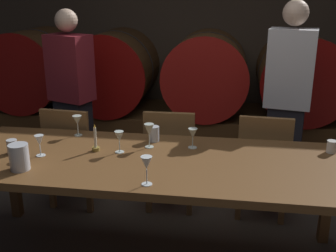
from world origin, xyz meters
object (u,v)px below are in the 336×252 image
wine_glass_center_left (119,137)px  cup_center (154,134)px  wine_barrel_center (207,73)px  wine_glass_far_right (193,134)px  wine_barrel_far_left (35,68)px  pitcher (19,157)px  chair_center (170,154)px  cup_right (332,147)px  wine_barrel_left (115,70)px  dining_table (151,168)px  wine_glass_right (147,164)px  wine_barrel_right (300,76)px  wine_glass_left (77,121)px  guest_right (287,101)px  chair_left (73,152)px  wine_glass_center_right (149,131)px  chair_right (263,161)px  guest_left (72,98)px  wine_glass_far_left (39,141)px  cup_left (12,147)px  candle_center (96,144)px

wine_glass_center_left → cup_center: wine_glass_center_left is taller
wine_barrel_center → wine_glass_far_right: (0.02, -1.86, -0.05)m
wine_barrel_far_left → wine_barrel_center: (2.00, 0.00, 0.00)m
pitcher → wine_glass_far_right: size_ratio=1.15×
chair_center → cup_right: bearing=157.7°
wine_barrel_left → dining_table: wine_barrel_left is taller
pitcher → wine_glass_right: wine_glass_right is taller
wine_barrel_right → wine_glass_left: bearing=-136.4°
guest_right → pitcher: bearing=50.9°
chair_left → wine_glass_center_right: wine_glass_center_right is taller
wine_barrel_far_left → wine_glass_left: bearing=-56.3°
chair_left → chair_center: (0.81, 0.07, 0.00)m
wine_barrel_center → wine_glass_left: (-0.84, -1.74, -0.04)m
chair_right → guest_left: guest_left is taller
chair_right → wine_glass_far_left: wine_glass_far_left is taller
wine_glass_left → wine_barrel_left: bearing=96.5°
wine_barrel_far_left → wine_barrel_center: bearing=0.0°
wine_glass_left → wine_glass_center_left: 0.48m
wine_barrel_center → wine_barrel_right: (0.98, 0.00, 0.00)m
wine_glass_center_left → cup_left: (-0.69, -0.12, -0.06)m
wine_glass_right → cup_left: (-0.96, 0.31, -0.08)m
guest_right → wine_barrel_far_left: bearing=-7.7°
guest_left → wine_glass_far_left: 1.20m
candle_center → wine_glass_center_left: candle_center is taller
wine_barrel_far_left → wine_barrel_right: size_ratio=1.00×
wine_glass_center_left → wine_glass_right: 0.52m
wine_barrel_left → wine_glass_far_right: bearing=-60.4°
wine_glass_left → wine_glass_far_right: bearing=-8.1°
chair_right → guest_right: size_ratio=0.52×
wine_barrel_left → wine_glass_right: wine_barrel_left is taller
candle_center → wine_glass_left: bearing=129.5°
wine_barrel_center → wine_glass_far_right: size_ratio=6.88×
chair_right → pitcher: pitcher is taller
chair_right → cup_right: size_ratio=10.69×
wine_barrel_far_left → wine_glass_center_right: (1.72, -1.89, -0.03)m
wine_glass_far_right → wine_glass_far_left: bearing=-163.5°
wine_barrel_left → wine_glass_right: 2.59m
guest_left → wine_glass_far_left: bearing=121.8°
wine_glass_far_left → wine_glass_left: size_ratio=0.93×
guest_left → cup_right: bearing=179.1°
chair_center → dining_table: bearing=87.0°
wine_glass_center_right → wine_barrel_left: bearing=112.0°
chair_left → wine_glass_far_right: bearing=162.6°
wine_barrel_left → candle_center: size_ratio=5.06×
wine_barrel_right → dining_table: 2.43m
wine_glass_center_left → chair_right: bearing=32.2°
wine_barrel_right → wine_glass_far_left: bearing=-131.9°
wine_barrel_center → wine_glass_far_right: 1.86m
chair_right → wine_glass_center_right: bearing=35.3°
dining_table → chair_center: chair_center is taller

